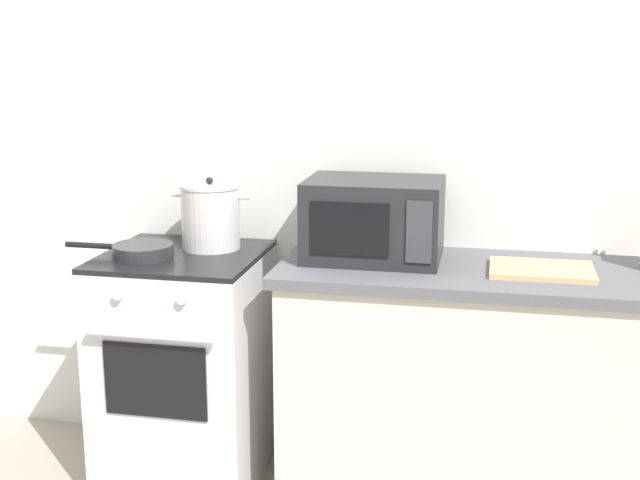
{
  "coord_description": "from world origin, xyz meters",
  "views": [
    {
      "loc": [
        0.81,
        -2.35,
        1.71
      ],
      "look_at": [
        0.2,
        0.6,
        1.0
      ],
      "focal_mm": 47.2,
      "sensor_mm": 36.0,
      "label": 1
    }
  ],
  "objects_px": {
    "microwave": "(374,219)",
    "cutting_board": "(542,270)",
    "stock_pot": "(211,216)",
    "frying_pan": "(141,251)",
    "stove": "(186,366)"
  },
  "relations": [
    {
      "from": "microwave",
      "to": "cutting_board",
      "type": "bearing_deg",
      "value": -7.29
    },
    {
      "from": "stove",
      "to": "stock_pot",
      "type": "height_order",
      "value": "stock_pot"
    },
    {
      "from": "frying_pan",
      "to": "stock_pot",
      "type": "bearing_deg",
      "value": 41.77
    },
    {
      "from": "frying_pan",
      "to": "cutting_board",
      "type": "distance_m",
      "value": 1.47
    },
    {
      "from": "stove",
      "to": "cutting_board",
      "type": "relative_size",
      "value": 2.56
    },
    {
      "from": "stove",
      "to": "frying_pan",
      "type": "height_order",
      "value": "frying_pan"
    },
    {
      "from": "frying_pan",
      "to": "stove",
      "type": "bearing_deg",
      "value": 32.39
    },
    {
      "from": "cutting_board",
      "to": "frying_pan",
      "type": "bearing_deg",
      "value": -176.79
    },
    {
      "from": "stove",
      "to": "microwave",
      "type": "bearing_deg",
      "value": 6.16
    },
    {
      "from": "stock_pot",
      "to": "microwave",
      "type": "height_order",
      "value": "microwave"
    },
    {
      "from": "stock_pot",
      "to": "frying_pan",
      "type": "height_order",
      "value": "stock_pot"
    },
    {
      "from": "microwave",
      "to": "cutting_board",
      "type": "xyz_separation_m",
      "value": [
        0.61,
        -0.08,
        -0.14
      ]
    },
    {
      "from": "stock_pot",
      "to": "frying_pan",
      "type": "bearing_deg",
      "value": -138.23
    },
    {
      "from": "stove",
      "to": "stock_pot",
      "type": "distance_m",
      "value": 0.6
    },
    {
      "from": "microwave",
      "to": "cutting_board",
      "type": "height_order",
      "value": "microwave"
    }
  ]
}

